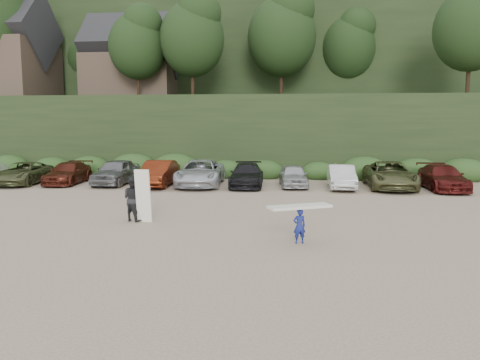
# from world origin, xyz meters

# --- Properties ---
(ground) EXTENTS (120.00, 120.00, 0.00)m
(ground) POSITION_xyz_m (0.00, 0.00, 0.00)
(ground) COLOR tan
(ground) RESTS_ON ground
(hillside_backdrop) EXTENTS (90.00, 41.50, 28.00)m
(hillside_backdrop) POSITION_xyz_m (-0.26, 35.93, 11.22)
(hillside_backdrop) COLOR black
(hillside_backdrop) RESTS_ON ground
(parked_cars) EXTENTS (33.90, 6.18, 1.64)m
(parked_cars) POSITION_xyz_m (-3.11, 10.01, 0.76)
(parked_cars) COLOR #A7A6AB
(parked_cars) RESTS_ON ground
(child_surfer) EXTENTS (2.20, 1.47, 1.29)m
(child_surfer) POSITION_xyz_m (2.95, -3.42, 0.88)
(child_surfer) COLOR navy
(child_surfer) RESTS_ON ground
(adult_surfer) EXTENTS (1.37, 1.00, 2.16)m
(adult_surfer) POSITION_xyz_m (-3.70, -0.59, 0.93)
(adult_surfer) COLOR black
(adult_surfer) RESTS_ON ground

